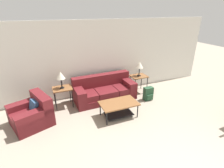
{
  "coord_description": "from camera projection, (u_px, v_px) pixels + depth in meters",
  "views": [
    {
      "loc": [
        -1.99,
        -0.98,
        2.91
      ],
      "look_at": [
        -0.11,
        3.5,
        0.8
      ],
      "focal_mm": 28.0,
      "sensor_mm": 36.0,
      "label": 1
    }
  ],
  "objects": [
    {
      "name": "wall_back",
      "position": [
        102.0,
        58.0,
        6.14
      ],
      "size": [
        8.79,
        0.06,
        2.6
      ],
      "color": "silver",
      "rests_on": "ground_plane"
    },
    {
      "name": "couch",
      "position": [
        104.0,
        91.0,
        6.0
      ],
      "size": [
        2.08,
        0.94,
        0.82
      ],
      "color": "maroon",
      "rests_on": "ground_plane"
    },
    {
      "name": "armchair",
      "position": [
        32.0,
        114.0,
        4.7
      ],
      "size": [
        1.21,
        1.22,
        0.8
      ],
      "color": "maroon",
      "rests_on": "ground_plane"
    },
    {
      "name": "coffee_table",
      "position": [
        119.0,
        106.0,
        5.01
      ],
      "size": [
        1.07,
        0.65,
        0.45
      ],
      "color": "brown",
      "rests_on": "ground_plane"
    },
    {
      "name": "side_table_left",
      "position": [
        62.0,
        90.0,
        5.44
      ],
      "size": [
        0.58,
        0.48,
        0.64
      ],
      "color": "brown",
      "rests_on": "ground_plane"
    },
    {
      "name": "side_table_right",
      "position": [
        139.0,
        78.0,
        6.42
      ],
      "size": [
        0.58,
        0.48,
        0.64
      ],
      "color": "brown",
      "rests_on": "ground_plane"
    },
    {
      "name": "table_lamp_left",
      "position": [
        61.0,
        76.0,
        5.26
      ],
      "size": [
        0.26,
        0.26,
        0.53
      ],
      "color": "black",
      "rests_on": "side_table_left"
    },
    {
      "name": "table_lamp_right",
      "position": [
        140.0,
        65.0,
        6.24
      ],
      "size": [
        0.26,
        0.26,
        0.53
      ],
      "color": "black",
      "rests_on": "side_table_right"
    },
    {
      "name": "backpack",
      "position": [
        148.0,
        94.0,
        5.98
      ],
      "size": [
        0.31,
        0.26,
        0.46
      ],
      "color": "#23472D",
      "rests_on": "ground_plane"
    }
  ]
}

